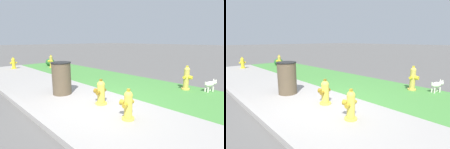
# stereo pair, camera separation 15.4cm
# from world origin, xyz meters

# --- Properties ---
(ground_plane) EXTENTS (120.00, 120.00, 0.00)m
(ground_plane) POSITION_xyz_m (0.00, 0.00, 0.00)
(ground_plane) COLOR #5B5956
(sidewalk_pavement) EXTENTS (18.00, 2.37, 0.01)m
(sidewalk_pavement) POSITION_xyz_m (0.00, 0.00, 0.01)
(sidewalk_pavement) COLOR #9E9993
(sidewalk_pavement) RESTS_ON ground
(grass_verge) EXTENTS (18.00, 2.59, 0.01)m
(grass_verge) POSITION_xyz_m (0.00, 2.48, 0.00)
(grass_verge) COLOR #47893D
(grass_verge) RESTS_ON ground
(street_curb) EXTENTS (18.00, 0.16, 0.12)m
(street_curb) POSITION_xyz_m (0.00, -1.27, 0.06)
(street_curb) COLOR #9E9993
(street_curb) RESTS_ON ground
(fire_hydrant_at_driveway) EXTENTS (0.33, 0.36, 0.66)m
(fire_hydrant_at_driveway) POSITION_xyz_m (1.03, 0.08, 0.32)
(fire_hydrant_at_driveway) COLOR yellow
(fire_hydrant_at_driveway) RESTS_ON ground
(fire_hydrant_far_end) EXTENTS (0.33, 0.36, 0.80)m
(fire_hydrant_far_end) POSITION_xyz_m (0.95, 3.15, 0.39)
(fire_hydrant_far_end) COLOR gold
(fire_hydrant_far_end) RESTS_ON ground
(fire_hydrant_across_street) EXTENTS (0.35, 0.38, 0.66)m
(fire_hydrant_across_street) POSITION_xyz_m (-0.02, 0.27, 0.31)
(fire_hydrant_across_street) COLOR yellow
(fire_hydrant_across_street) RESTS_ON ground
(fire_hydrant_by_grass_verge) EXTENTS (0.36, 0.32, 0.75)m
(fire_hydrant_by_grass_verge) POSITION_xyz_m (-6.62, 2.13, 0.36)
(fire_hydrant_by_grass_verge) COLOR gold
(fire_hydrant_by_grass_verge) RESTS_ON ground
(fire_hydrant_near_corner) EXTENTS (0.34, 0.37, 0.65)m
(fire_hydrant_near_corner) POSITION_xyz_m (-7.74, 0.42, 0.31)
(fire_hydrant_near_corner) COLOR yellow
(fire_hydrant_near_corner) RESTS_ON ground
(small_white_dog) EXTENTS (0.29, 0.50, 0.40)m
(small_white_dog) POSITION_xyz_m (1.58, 3.48, 0.24)
(small_white_dog) COLOR silver
(small_white_dog) RESTS_ON ground
(trash_bin) EXTENTS (0.58, 0.58, 0.98)m
(trash_bin) POSITION_xyz_m (-1.50, 0.00, 0.49)
(trash_bin) COLOR brown
(trash_bin) RESTS_ON ground
(shrub_bush_near_lamp) EXTENTS (0.54, 0.54, 0.46)m
(shrub_bush_near_lamp) POSITION_xyz_m (-7.40, 2.43, 0.23)
(shrub_bush_near_lamp) COLOR #28662D
(shrub_bush_near_lamp) RESTS_ON ground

